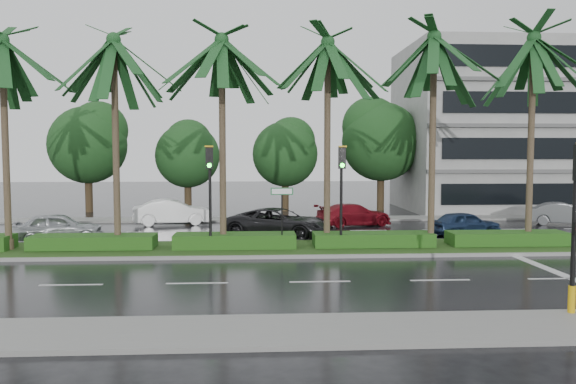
{
  "coord_description": "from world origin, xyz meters",
  "views": [
    {
      "loc": [
        -2.06,
        -23.02,
        4.21
      ],
      "look_at": [
        -0.69,
        1.5,
        2.5
      ],
      "focal_mm": 35.0,
      "sensor_mm": 36.0,
      "label": 1
    }
  ],
  "objects": [
    {
      "name": "signal_median_left",
      "position": [
        -4.0,
        0.3,
        3.0
      ],
      "size": [
        0.34,
        0.42,
        4.36
      ],
      "color": "black",
      "rests_on": "median"
    },
    {
      "name": "median",
      "position": [
        0.0,
        1.0,
        0.08
      ],
      "size": [
        36.0,
        4.0,
        0.15
      ],
      "color": "gray",
      "rests_on": "ground"
    },
    {
      "name": "signal_median_right",
      "position": [
        1.5,
        0.3,
        3.0
      ],
      "size": [
        0.34,
        0.42,
        4.36
      ],
      "color": "black",
      "rests_on": "median"
    },
    {
      "name": "car_grey",
      "position": [
        15.88,
        8.61,
        0.65
      ],
      "size": [
        2.7,
        4.18,
        1.3
      ],
      "primitive_type": "imported",
      "rotation": [
        0.0,
        0.0,
        1.21
      ],
      "color": "slate",
      "rests_on": "ground"
    },
    {
      "name": "lane_markings",
      "position": [
        3.04,
        -0.43,
        0.01
      ],
      "size": [
        34.0,
        13.06,
        0.01
      ],
      "color": "silver",
      "rests_on": "ground"
    },
    {
      "name": "signal_near",
      "position": [
        6.0,
        -9.39,
        2.5
      ],
      "size": [
        0.34,
        0.45,
        4.36
      ],
      "color": "black",
      "rests_on": "near_sidewalk"
    },
    {
      "name": "car_silver",
      "position": [
        -11.5,
        4.0,
        0.69
      ],
      "size": [
        2.49,
        4.31,
        1.38
      ],
      "primitive_type": "imported",
      "rotation": [
        0.0,
        0.0,
        1.79
      ],
      "color": "#B4B8BD",
      "rests_on": "ground"
    },
    {
      "name": "car_blue",
      "position": [
        8.5,
        4.75,
        0.63
      ],
      "size": [
        2.41,
        3.93,
        1.25
      ],
      "primitive_type": "imported",
      "rotation": [
        0.0,
        0.0,
        1.84
      ],
      "color": "navy",
      "rests_on": "ground"
    },
    {
      "name": "ground",
      "position": [
        0.0,
        0.0,
        0.0
      ],
      "size": [
        120.0,
        120.0,
        0.0
      ],
      "primitive_type": "plane",
      "color": "black",
      "rests_on": "ground"
    },
    {
      "name": "street_sign",
      "position": [
        -1.0,
        0.48,
        2.12
      ],
      "size": [
        0.95,
        0.09,
        2.6
      ],
      "color": "black",
      "rests_on": "median"
    },
    {
      "name": "hedge",
      "position": [
        0.0,
        1.0,
        0.45
      ],
      "size": [
        35.2,
        1.4,
        0.6
      ],
      "color": "#134413",
      "rests_on": "median"
    },
    {
      "name": "bg_trees",
      "position": [
        0.51,
        17.59,
        4.89
      ],
      "size": [
        33.33,
        5.75,
        8.3
      ],
      "color": "#392C19",
      "rests_on": "ground"
    },
    {
      "name": "palm_row",
      "position": [
        -1.25,
        1.02,
        8.33
      ],
      "size": [
        26.3,
        4.2,
        9.86
      ],
      "color": "#3F3524",
      "rests_on": "median"
    },
    {
      "name": "building",
      "position": [
        17.0,
        18.0,
        6.0
      ],
      "size": [
        16.0,
        10.0,
        12.0
      ],
      "primitive_type": "cube",
      "color": "gray",
      "rests_on": "ground"
    },
    {
      "name": "car_white",
      "position": [
        -7.0,
        9.98,
        0.74
      ],
      "size": [
        2.35,
        4.72,
        1.49
      ],
      "primitive_type": "imported",
      "rotation": [
        0.0,
        0.0,
        1.75
      ],
      "color": "white",
      "rests_on": "ground"
    },
    {
      "name": "car_darkgrey",
      "position": [
        -0.95,
        4.74,
        0.73
      ],
      "size": [
        4.31,
        5.78,
        1.46
      ],
      "primitive_type": "imported",
      "rotation": [
        0.0,
        0.0,
        1.16
      ],
      "color": "black",
      "rests_on": "ground"
    },
    {
      "name": "car_red",
      "position": [
        3.55,
        8.94,
        0.64
      ],
      "size": [
        2.97,
        4.76,
        1.29
      ],
      "primitive_type": "imported",
      "rotation": [
        0.0,
        0.0,
        1.86
      ],
      "color": "maroon",
      "rests_on": "ground"
    },
    {
      "name": "near_sidewalk",
      "position": [
        0.0,
        -10.2,
        0.06
      ],
      "size": [
        40.0,
        2.4,
        0.12
      ],
      "primitive_type": "cube",
      "color": "gray",
      "rests_on": "ground"
    },
    {
      "name": "far_sidewalk",
      "position": [
        0.0,
        12.0,
        0.06
      ],
      "size": [
        40.0,
        2.0,
        0.12
      ],
      "primitive_type": "cube",
      "color": "gray",
      "rests_on": "ground"
    }
  ]
}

